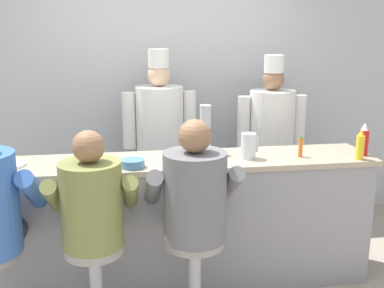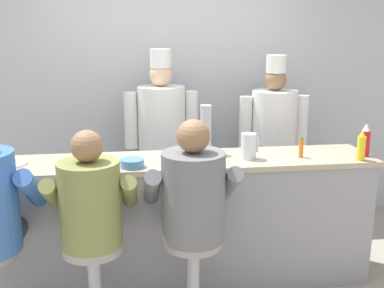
{
  "view_description": "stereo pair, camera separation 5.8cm",
  "coord_description": "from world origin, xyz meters",
  "px_view_note": "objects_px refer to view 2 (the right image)",
  "views": [
    {
      "loc": [
        -0.38,
        -2.92,
        1.92
      ],
      "look_at": [
        0.11,
        0.25,
        1.13
      ],
      "focal_mm": 42.0,
      "sensor_mm": 36.0,
      "label": 1
    },
    {
      "loc": [
        -0.32,
        -2.93,
        1.92
      ],
      "look_at": [
        0.11,
        0.25,
        1.13
      ],
      "focal_mm": 42.0,
      "sensor_mm": 36.0,
      "label": 2
    }
  ],
  "objects_px": {
    "mustard_bottle_yellow": "(361,146)",
    "cook_in_whites_near": "(162,135)",
    "ketchup_bottle_red": "(365,141)",
    "cup_stack_steel": "(206,129)",
    "hot_sauce_bottle_orange": "(301,148)",
    "diner_seated_grey": "(193,202)",
    "cook_in_whites_far": "(273,137)",
    "water_pitcher_clear": "(249,146)",
    "cereal_bowl": "(132,163)",
    "coffee_mug_blue": "(203,153)",
    "coffee_mug_white": "(179,156)",
    "diner_seated_olive": "(91,211)",
    "breakfast_plate": "(8,163)"
  },
  "relations": [
    {
      "from": "coffee_mug_blue",
      "to": "coffee_mug_white",
      "type": "xyz_separation_m",
      "value": [
        -0.18,
        -0.03,
        -0.0
      ]
    },
    {
      "from": "coffee_mug_white",
      "to": "diner_seated_grey",
      "type": "xyz_separation_m",
      "value": [
        0.04,
        -0.47,
        -0.18
      ]
    },
    {
      "from": "cup_stack_steel",
      "to": "hot_sauce_bottle_orange",
      "type": "bearing_deg",
      "value": -17.25
    },
    {
      "from": "hot_sauce_bottle_orange",
      "to": "cup_stack_steel",
      "type": "relative_size",
      "value": 0.41
    },
    {
      "from": "cup_stack_steel",
      "to": "cereal_bowl",
      "type": "bearing_deg",
      "value": -151.85
    },
    {
      "from": "ketchup_bottle_red",
      "to": "cup_stack_steel",
      "type": "height_order",
      "value": "cup_stack_steel"
    },
    {
      "from": "hot_sauce_bottle_orange",
      "to": "water_pitcher_clear",
      "type": "relative_size",
      "value": 0.8
    },
    {
      "from": "ketchup_bottle_red",
      "to": "cook_in_whites_near",
      "type": "height_order",
      "value": "cook_in_whites_near"
    },
    {
      "from": "hot_sauce_bottle_orange",
      "to": "diner_seated_grey",
      "type": "distance_m",
      "value": 1.03
    },
    {
      "from": "hot_sauce_bottle_orange",
      "to": "coffee_mug_blue",
      "type": "height_order",
      "value": "hot_sauce_bottle_orange"
    },
    {
      "from": "ketchup_bottle_red",
      "to": "cup_stack_steel",
      "type": "xyz_separation_m",
      "value": [
        -1.19,
        0.24,
        0.07
      ]
    },
    {
      "from": "ketchup_bottle_red",
      "to": "cup_stack_steel",
      "type": "relative_size",
      "value": 0.67
    },
    {
      "from": "cook_in_whites_near",
      "to": "coffee_mug_blue",
      "type": "bearing_deg",
      "value": -76.25
    },
    {
      "from": "water_pitcher_clear",
      "to": "ketchup_bottle_red",
      "type": "bearing_deg",
      "value": -2.43
    },
    {
      "from": "mustard_bottle_yellow",
      "to": "hot_sauce_bottle_orange",
      "type": "relative_size",
      "value": 1.47
    },
    {
      "from": "diner_seated_olive",
      "to": "diner_seated_grey",
      "type": "xyz_separation_m",
      "value": [
        0.64,
        0.0,
        0.02
      ]
    },
    {
      "from": "mustard_bottle_yellow",
      "to": "ketchup_bottle_red",
      "type": "bearing_deg",
      "value": 51.24
    },
    {
      "from": "cereal_bowl",
      "to": "coffee_mug_white",
      "type": "bearing_deg",
      "value": 16.13
    },
    {
      "from": "ketchup_bottle_red",
      "to": "diner_seated_grey",
      "type": "distance_m",
      "value": 1.48
    },
    {
      "from": "diner_seated_grey",
      "to": "cook_in_whites_far",
      "type": "distance_m",
      "value": 1.7
    },
    {
      "from": "diner_seated_grey",
      "to": "cook_in_whites_near",
      "type": "bearing_deg",
      "value": 93.68
    },
    {
      "from": "water_pitcher_clear",
      "to": "cereal_bowl",
      "type": "relative_size",
      "value": 1.15
    },
    {
      "from": "coffee_mug_blue",
      "to": "breakfast_plate",
      "type": "bearing_deg",
      "value": 178.18
    },
    {
      "from": "breakfast_plate",
      "to": "cereal_bowl",
      "type": "distance_m",
      "value": 0.9
    },
    {
      "from": "diner_seated_olive",
      "to": "cook_in_whites_far",
      "type": "distance_m",
      "value": 2.14
    },
    {
      "from": "water_pitcher_clear",
      "to": "cup_stack_steel",
      "type": "relative_size",
      "value": 0.51
    },
    {
      "from": "mustard_bottle_yellow",
      "to": "cook_in_whites_near",
      "type": "xyz_separation_m",
      "value": [
        -1.39,
        1.15,
        -0.13
      ]
    },
    {
      "from": "coffee_mug_blue",
      "to": "diner_seated_olive",
      "type": "height_order",
      "value": "diner_seated_olive"
    },
    {
      "from": "cereal_bowl",
      "to": "diner_seated_grey",
      "type": "xyz_separation_m",
      "value": [
        0.38,
        -0.37,
        -0.17
      ]
    },
    {
      "from": "ketchup_bottle_red",
      "to": "breakfast_plate",
      "type": "height_order",
      "value": "ketchup_bottle_red"
    },
    {
      "from": "coffee_mug_blue",
      "to": "diner_seated_olive",
      "type": "xyz_separation_m",
      "value": [
        -0.78,
        -0.5,
        -0.21
      ]
    },
    {
      "from": "coffee_mug_blue",
      "to": "cup_stack_steel",
      "type": "height_order",
      "value": "cup_stack_steel"
    },
    {
      "from": "mustard_bottle_yellow",
      "to": "cook_in_whites_far",
      "type": "distance_m",
      "value": 1.13
    },
    {
      "from": "cup_stack_steel",
      "to": "cook_in_whites_near",
      "type": "distance_m",
      "value": 0.88
    },
    {
      "from": "cook_in_whites_far",
      "to": "diner_seated_grey",
      "type": "bearing_deg",
      "value": -124.87
    },
    {
      "from": "hot_sauce_bottle_orange",
      "to": "cup_stack_steel",
      "type": "distance_m",
      "value": 0.74
    },
    {
      "from": "water_pitcher_clear",
      "to": "cook_in_whites_near",
      "type": "distance_m",
      "value": 1.17
    },
    {
      "from": "ketchup_bottle_red",
      "to": "hot_sauce_bottle_orange",
      "type": "bearing_deg",
      "value": 177.39
    },
    {
      "from": "mustard_bottle_yellow",
      "to": "water_pitcher_clear",
      "type": "xyz_separation_m",
      "value": [
        -0.81,
        0.15,
        -0.01
      ]
    },
    {
      "from": "coffee_mug_blue",
      "to": "diner_seated_grey",
      "type": "relative_size",
      "value": 0.1
    },
    {
      "from": "diner_seated_olive",
      "to": "cook_in_whites_far",
      "type": "relative_size",
      "value": 0.79
    },
    {
      "from": "ketchup_bottle_red",
      "to": "coffee_mug_white",
      "type": "xyz_separation_m",
      "value": [
        -1.43,
        0.03,
        -0.07
      ]
    },
    {
      "from": "hot_sauce_bottle_orange",
      "to": "cereal_bowl",
      "type": "distance_m",
      "value": 1.27
    },
    {
      "from": "ketchup_bottle_red",
      "to": "breakfast_plate",
      "type": "xyz_separation_m",
      "value": [
        -2.65,
        0.1,
        -0.1
      ]
    },
    {
      "from": "ketchup_bottle_red",
      "to": "cup_stack_steel",
      "type": "bearing_deg",
      "value": 168.69
    },
    {
      "from": "mustard_bottle_yellow",
      "to": "coffee_mug_white",
      "type": "bearing_deg",
      "value": 173.97
    },
    {
      "from": "ketchup_bottle_red",
      "to": "mustard_bottle_yellow",
      "type": "distance_m",
      "value": 0.14
    },
    {
      "from": "water_pitcher_clear",
      "to": "cook_in_whites_far",
      "type": "xyz_separation_m",
      "value": [
        0.49,
        0.92,
        -0.15
      ]
    },
    {
      "from": "cereal_bowl",
      "to": "cup_stack_steel",
      "type": "xyz_separation_m",
      "value": [
        0.57,
        0.31,
        0.16
      ]
    },
    {
      "from": "hot_sauce_bottle_orange",
      "to": "coffee_mug_blue",
      "type": "xyz_separation_m",
      "value": [
        -0.74,
        0.04,
        -0.03
      ]
    }
  ]
}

